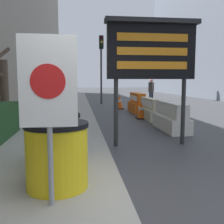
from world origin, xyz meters
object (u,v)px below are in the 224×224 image
at_px(barrel_drum_middle, 55,140).
at_px(traffic_cone_mid, 120,102).
at_px(barrel_drum_foreground, 57,155).
at_px(pedestrian_worker, 151,89).
at_px(jersey_barrier_orange_far, 137,104).
at_px(jersey_barrier_white, 171,118).
at_px(jersey_barrier_cream, 150,110).
at_px(traffic_light_far_side, 185,64).
at_px(traffic_cone_near, 141,110).
at_px(traffic_light_near_curb, 101,55).
at_px(warning_sign, 48,92).
at_px(message_board, 151,52).

xyz_separation_m(barrel_drum_middle, traffic_cone_mid, (2.58, 9.86, -0.17)).
xyz_separation_m(barrel_drum_foreground, pedestrian_worker, (5.03, 13.60, 0.42)).
bearing_deg(jersey_barrier_orange_far, jersey_barrier_white, -90.00).
relative_size(jersey_barrier_white, jersey_barrier_cream, 0.98).
bearing_deg(traffic_light_far_side, jersey_barrier_cream, -118.49).
bearing_deg(pedestrian_worker, jersey_barrier_orange_far, 8.04).
relative_size(barrel_drum_middle, pedestrian_worker, 0.51).
relative_size(traffic_cone_near, traffic_cone_mid, 0.89).
xyz_separation_m(barrel_drum_foreground, barrel_drum_middle, (-0.10, 0.90, 0.00)).
relative_size(jersey_barrier_orange_far, traffic_light_near_curb, 0.43).
distance_m(warning_sign, pedestrian_worker, 15.00).
distance_m(barrel_drum_middle, traffic_light_near_curb, 13.60).
distance_m(warning_sign, traffic_cone_near, 8.01).
relative_size(barrel_drum_foreground, traffic_cone_near, 1.21).
distance_m(barrel_drum_middle, traffic_cone_mid, 10.19).
bearing_deg(jersey_barrier_white, barrel_drum_middle, -132.73).
height_order(message_board, traffic_light_near_curb, traffic_light_near_curb).
bearing_deg(traffic_light_near_curb, traffic_light_far_side, 27.39).
xyz_separation_m(message_board, traffic_light_far_side, (7.19, 15.32, 0.76)).
bearing_deg(jersey_barrier_cream, message_board, -105.28).
height_order(barrel_drum_foreground, traffic_cone_near, barrel_drum_foreground).
relative_size(barrel_drum_foreground, pedestrian_worker, 0.51).
relative_size(message_board, pedestrian_worker, 1.74).
bearing_deg(traffic_light_far_side, jersey_barrier_white, -113.99).
bearing_deg(jersey_barrier_cream, traffic_light_near_curb, 100.37).
height_order(jersey_barrier_white, traffic_cone_mid, jersey_barrier_white).
bearing_deg(jersey_barrier_cream, barrel_drum_middle, -118.45).
height_order(message_board, pedestrian_worker, message_board).
distance_m(barrel_drum_foreground, traffic_cone_mid, 11.04).
bearing_deg(jersey_barrier_orange_far, traffic_light_far_side, 55.53).
relative_size(jersey_barrier_white, traffic_light_far_side, 0.47).
bearing_deg(jersey_barrier_cream, warning_sign, -113.09).
xyz_separation_m(traffic_light_near_curb, traffic_light_far_side, (7.38, 3.82, -0.26)).
bearing_deg(warning_sign, jersey_barrier_orange_far, 72.08).
height_order(barrel_drum_foreground, traffic_light_near_curb, traffic_light_near_curb).
distance_m(jersey_barrier_orange_far, traffic_light_near_curb, 5.86).
relative_size(warning_sign, message_board, 0.64).
height_order(barrel_drum_foreground, barrel_drum_middle, same).
xyz_separation_m(barrel_drum_foreground, traffic_light_near_curb, (1.76, 14.11, 2.64)).
bearing_deg(traffic_cone_mid, jersey_barrier_orange_far, -69.02).
relative_size(jersey_barrier_orange_far, pedestrian_worker, 1.15).
distance_m(warning_sign, jersey_barrier_orange_far, 10.19).
height_order(barrel_drum_foreground, message_board, message_board).
height_order(jersey_barrier_orange_far, traffic_light_far_side, traffic_light_far_side).
bearing_deg(jersey_barrier_cream, traffic_light_far_side, 61.51).
xyz_separation_m(jersey_barrier_white, traffic_cone_mid, (-0.62, 6.39, 0.01)).
height_order(jersey_barrier_cream, traffic_light_far_side, traffic_light_far_side).
xyz_separation_m(jersey_barrier_cream, pedestrian_worker, (1.94, 6.79, 0.61)).
relative_size(jersey_barrier_cream, traffic_cone_near, 2.79).
height_order(warning_sign, jersey_barrier_orange_far, warning_sign).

